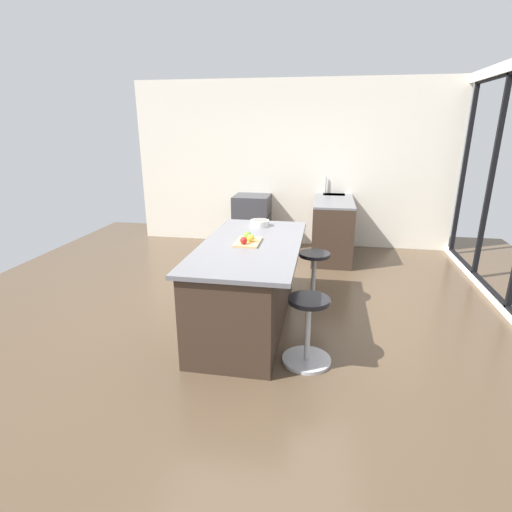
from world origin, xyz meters
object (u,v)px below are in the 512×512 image
(kitchen_island, at_px, (247,283))
(apple_red, at_px, (244,240))
(fruit_bowl, at_px, (260,223))
(oven_range, at_px, (252,221))
(stool_by_window, at_px, (313,279))
(apple_yellow, at_px, (251,238))
(apple_green, at_px, (248,235))
(cutting_board, at_px, (248,242))
(stool_middle, at_px, (308,332))

(kitchen_island, distance_m, apple_red, 0.51)
(kitchen_island, relative_size, fruit_bowl, 9.18)
(oven_range, relative_size, stool_by_window, 1.44)
(oven_range, distance_m, kitchen_island, 2.88)
(apple_yellow, bearing_deg, fruit_bowl, -177.36)
(oven_range, relative_size, apple_green, 11.25)
(cutting_board, bearing_deg, apple_red, -12.09)
(oven_range, height_order, apple_yellow, apple_yellow)
(stool_by_window, bearing_deg, fruit_bowl, -97.60)
(oven_range, height_order, stool_by_window, oven_range)
(apple_yellow, bearing_deg, oven_range, -169.67)
(stool_middle, bearing_deg, oven_range, -161.77)
(fruit_bowl, bearing_deg, stool_by_window, 82.40)
(oven_range, bearing_deg, cutting_board, 9.80)
(cutting_board, distance_m, fruit_bowl, 0.73)
(stool_by_window, relative_size, apple_yellow, 8.10)
(apple_yellow, height_order, fruit_bowl, apple_yellow)
(stool_by_window, relative_size, cutting_board, 1.72)
(kitchen_island, relative_size, apple_green, 25.70)
(kitchen_island, xyz_separation_m, stool_middle, (0.64, 0.67, -0.16))
(cutting_board, xyz_separation_m, fruit_bowl, (-0.73, -0.00, 0.03))
(apple_yellow, relative_size, apple_green, 0.96)
(stool_middle, bearing_deg, fruit_bowl, -154.33)
(cutting_board, xyz_separation_m, apple_red, (0.11, -0.02, 0.05))
(cutting_board, bearing_deg, apple_yellow, 59.73)
(kitchen_island, bearing_deg, stool_by_window, 133.73)
(apple_yellow, distance_m, fruit_bowl, 0.75)
(stool_by_window, distance_m, fruit_bowl, 0.92)
(cutting_board, height_order, apple_yellow, apple_yellow)
(kitchen_island, height_order, fruit_bowl, fruit_bowl)
(apple_yellow, relative_size, apple_red, 1.05)
(apple_red, height_order, fruit_bowl, apple_red)
(apple_green, bearing_deg, kitchen_island, 3.40)
(apple_green, bearing_deg, stool_middle, 43.29)
(kitchen_island, distance_m, apple_green, 0.51)
(apple_red, bearing_deg, oven_range, -170.98)
(kitchen_island, height_order, stool_by_window, kitchen_island)
(apple_green, height_order, fruit_bowl, apple_green)
(oven_range, bearing_deg, kitchen_island, 9.49)
(stool_by_window, height_order, fruit_bowl, fruit_bowl)
(apple_red, bearing_deg, apple_green, 179.27)
(oven_range, xyz_separation_m, kitchen_island, (2.84, 0.48, 0.00))
(stool_by_window, distance_m, apple_red, 1.21)
(cutting_board, distance_m, apple_red, 0.12)
(oven_range, height_order, apple_green, apple_green)
(apple_red, bearing_deg, fruit_bowl, 178.72)
(apple_yellow, bearing_deg, cutting_board, -120.27)
(stool_middle, height_order, fruit_bowl, fruit_bowl)
(oven_range, bearing_deg, stool_middle, 18.23)
(cutting_board, height_order, fruit_bowl, fruit_bowl)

